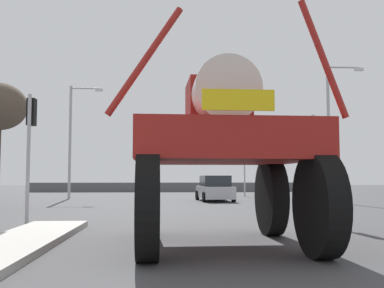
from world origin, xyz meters
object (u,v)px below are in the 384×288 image
Objects in this scene: streetlight_far_left at (73,135)px; traffic_signal_far_left at (244,157)px; traffic_signal_near_left at (31,130)px; streetlight_far_right at (332,124)px; traffic_signal_near_right at (312,144)px; sedan_ahead at (215,189)px; oversize_sprayer at (221,151)px.

traffic_signal_far_left is at bearing 13.12° from streetlight_far_left.
traffic_signal_far_left reaches higher than traffic_signal_near_left.
streetlight_far_right is (13.77, 11.54, 1.61)m from traffic_signal_near_left.
streetlight_far_left reaches higher than traffic_signal_near_right.
streetlight_far_left is at bearing -166.88° from traffic_signal_far_left.
streetlight_far_left is (-11.91, -2.78, 1.28)m from traffic_signal_far_left.
traffic_signal_near_right is (1.66, -13.07, 1.75)m from sedan_ahead.
traffic_signal_near_right is (8.76, 0.01, -0.42)m from traffic_signal_near_left.
oversize_sprayer reaches higher than traffic_signal_far_left.
traffic_signal_near_right is (3.48, 4.60, 0.48)m from oversize_sprayer.
traffic_signal_near_right is at bearing -177.16° from sedan_ahead.
traffic_signal_near_left is (-5.28, 4.59, 0.90)m from oversize_sprayer.
streetlight_far_left is (-1.98, 16.20, 1.34)m from traffic_signal_near_left.
streetlight_far_right is (6.67, -1.54, 3.78)m from sedan_ahead.
sedan_ahead is at bearing 61.48° from traffic_signal_near_left.
sedan_ahead is at bearing -19.01° from streetlight_far_left.
streetlight_far_right is (8.50, 16.13, 2.51)m from oversize_sprayer.
sedan_ahead is 13.29m from traffic_signal_near_right.
oversize_sprayer reaches higher than traffic_signal_near_left.
traffic_signal_far_left is (2.83, 5.91, 2.23)m from sedan_ahead.
sedan_ahead is 1.07× the size of traffic_signal_near_left.
traffic_signal_far_left is 12.30m from streetlight_far_left.
traffic_signal_near_left is 0.98× the size of traffic_signal_far_left.
oversize_sprayer is 17.81m from sedan_ahead.
traffic_signal_near_left is at bearing -117.63° from traffic_signal_far_left.
oversize_sprayer reaches higher than traffic_signal_near_right.
traffic_signal_far_left is at bearing -12.97° from oversize_sprayer.
streetlight_far_right is at bearing -29.56° from oversize_sprayer.
streetlight_far_right reaches higher than streetlight_far_left.
traffic_signal_near_left is 8.77m from traffic_signal_near_right.
streetlight_far_left reaches higher than traffic_signal_far_left.
streetlight_far_right is at bearing -62.73° from traffic_signal_far_left.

